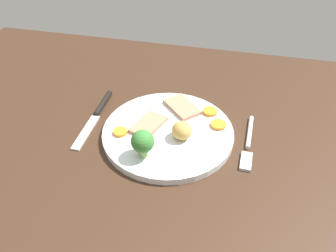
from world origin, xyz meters
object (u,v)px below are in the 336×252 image
carrot_coin_front (218,125)px  carrot_coin_back (210,112)px  meat_slice_main (148,125)px  broccoli_floret (141,142)px  carrot_coin_side (120,132)px  dinner_plate (168,133)px  fork (248,143)px  meat_slice_under (182,107)px  roast_potato_left (182,130)px  knife (97,113)px

carrot_coin_front → carrot_coin_back: (2.14, -3.93, 0.02)cm
meat_slice_main → broccoli_floret: (-1.04, 8.03, 2.78)cm
meat_slice_main → carrot_coin_side: 5.78cm
dinner_plate → broccoli_floret: bearing=69.0°
carrot_coin_front → fork: bearing=156.8°
meat_slice_main → carrot_coin_front: 13.85cm
fork → carrot_coin_front: bearing=-111.0°
broccoli_floret → dinner_plate: bearing=-111.0°
carrot_coin_front → broccoli_floret: bearing=42.0°
fork → dinner_plate: bearing=-85.0°
meat_slice_main → meat_slice_under: (-5.37, -7.26, 0.00)cm
roast_potato_left → carrot_coin_side: roast_potato_left is taller
meat_slice_under → knife: bearing=13.8°
dinner_plate → meat_slice_under: bearing=-100.1°
meat_slice_main → broccoli_floret: size_ratio=1.39×
dinner_plate → fork: 15.65cm
dinner_plate → carrot_coin_back: size_ratio=8.57×
roast_potato_left → carrot_coin_side: (11.86, 1.41, -1.47)cm
meat_slice_main → fork: 19.71cm
carrot_coin_side → meat_slice_main: bearing=-146.0°
carrot_coin_back → carrot_coin_side: size_ratio=1.08×
broccoli_floret → fork: size_ratio=0.35×
carrot_coin_front → knife: size_ratio=0.17×
carrot_coin_front → dinner_plate: bearing=19.8°
meat_slice_under → fork: (-14.29, 6.74, -1.41)cm
roast_potato_left → knife: (19.27, -4.76, -2.71)cm
meat_slice_main → roast_potato_left: size_ratio=1.94×
roast_potato_left → knife: bearing=-13.9°
dinner_plate → carrot_coin_front: carrot_coin_front is taller
carrot_coin_side → knife: size_ratio=0.15×
broccoli_floret → knife: broccoli_floret is taller
carrot_coin_front → broccoli_floret: size_ratio=0.57×
dinner_plate → broccoli_floret: 9.20cm
meat_slice_main → roast_potato_left: 7.43cm
carrot_coin_back → knife: carrot_coin_back is taller
fork → carrot_coin_back: bearing=-126.1°
meat_slice_under → fork: size_ratio=0.52×
carrot_coin_back → carrot_coin_side: (16.13, 10.32, -0.03)cm
dinner_plate → carrot_coin_front: (-9.46, -3.41, 1.00)cm
carrot_coin_side → meat_slice_under: bearing=-134.1°
meat_slice_under → carrot_coin_side: 14.60cm
fork → roast_potato_left: bearing=-77.3°
meat_slice_under → broccoli_floret: 16.13cm
meat_slice_under → carrot_coin_front: bearing=153.2°
roast_potato_left → carrot_coin_front: size_ratio=1.27×
carrot_coin_side → fork: carrot_coin_side is taller
meat_slice_main → carrot_coin_back: 13.38cm
dinner_plate → roast_potato_left: (-3.05, 1.57, 2.46)cm
carrot_coin_front → broccoli_floret: 16.98cm
carrot_coin_side → fork: size_ratio=0.18×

